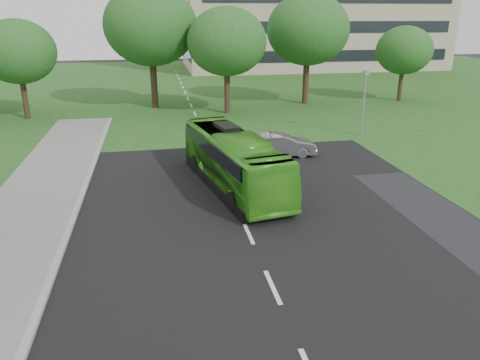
{
  "coord_description": "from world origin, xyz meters",
  "views": [
    {
      "loc": [
        -3.36,
        -14.59,
        8.3
      ],
      "look_at": [
        0.01,
        3.9,
        1.6
      ],
      "focal_mm": 35.0,
      "sensor_mm": 36.0,
      "label": 1
    }
  ],
  "objects_px": {
    "tree_park_c": "(227,42)",
    "tree_park_d": "(308,30)",
    "tree_park_b": "(150,26)",
    "tree_park_a": "(18,52)",
    "tree_park_e": "(404,50)",
    "sedan": "(280,145)",
    "camera_pole": "(364,94)",
    "bus": "(234,160)"
  },
  "relations": [
    {
      "from": "tree_park_c",
      "to": "sedan",
      "type": "height_order",
      "value": "tree_park_c"
    },
    {
      "from": "tree_park_b",
      "to": "tree_park_a",
      "type": "bearing_deg",
      "value": -164.83
    },
    {
      "from": "camera_pole",
      "to": "tree_park_d",
      "type": "bearing_deg",
      "value": 75.57
    },
    {
      "from": "tree_park_b",
      "to": "tree_park_e",
      "type": "distance_m",
      "value": 24.36
    },
    {
      "from": "tree_park_c",
      "to": "bus",
      "type": "distance_m",
      "value": 19.28
    },
    {
      "from": "tree_park_a",
      "to": "tree_park_d",
      "type": "height_order",
      "value": "tree_park_d"
    },
    {
      "from": "tree_park_a",
      "to": "tree_park_c",
      "type": "height_order",
      "value": "tree_park_c"
    },
    {
      "from": "tree_park_c",
      "to": "camera_pole",
      "type": "height_order",
      "value": "tree_park_c"
    },
    {
      "from": "tree_park_a",
      "to": "tree_park_d",
      "type": "distance_m",
      "value": 25.19
    },
    {
      "from": "tree_park_b",
      "to": "sedan",
      "type": "bearing_deg",
      "value": -67.02
    },
    {
      "from": "tree_park_e",
      "to": "tree_park_a",
      "type": "bearing_deg",
      "value": -176.3
    },
    {
      "from": "tree_park_e",
      "to": "sedan",
      "type": "relative_size",
      "value": 1.66
    },
    {
      "from": "bus",
      "to": "tree_park_c",
      "type": "bearing_deg",
      "value": 71.21
    },
    {
      "from": "tree_park_a",
      "to": "sedan",
      "type": "relative_size",
      "value": 1.82
    },
    {
      "from": "bus",
      "to": "camera_pole",
      "type": "distance_m",
      "value": 14.07
    },
    {
      "from": "tree_park_c",
      "to": "camera_pole",
      "type": "bearing_deg",
      "value": -49.49
    },
    {
      "from": "tree_park_a",
      "to": "sedan",
      "type": "distance_m",
      "value": 23.56
    },
    {
      "from": "tree_park_b",
      "to": "tree_park_c",
      "type": "relative_size",
      "value": 1.21
    },
    {
      "from": "tree_park_a",
      "to": "bus",
      "type": "distance_m",
      "value": 24.3
    },
    {
      "from": "tree_park_c",
      "to": "tree_park_d",
      "type": "relative_size",
      "value": 0.88
    },
    {
      "from": "tree_park_e",
      "to": "sedan",
      "type": "xyz_separation_m",
      "value": [
        -16.87,
        -16.75,
        -4.21
      ]
    },
    {
      "from": "tree_park_b",
      "to": "bus",
      "type": "height_order",
      "value": "tree_park_b"
    },
    {
      "from": "sedan",
      "to": "bus",
      "type": "bearing_deg",
      "value": 143.7
    },
    {
      "from": "tree_park_c",
      "to": "bus",
      "type": "relative_size",
      "value": 0.89
    },
    {
      "from": "tree_park_c",
      "to": "tree_park_d",
      "type": "xyz_separation_m",
      "value": [
        8.17,
        3.19,
        0.83
      ]
    },
    {
      "from": "bus",
      "to": "camera_pole",
      "type": "height_order",
      "value": "camera_pole"
    },
    {
      "from": "tree_park_a",
      "to": "tree_park_b",
      "type": "distance_m",
      "value": 11.14
    },
    {
      "from": "tree_park_c",
      "to": "sedan",
      "type": "relative_size",
      "value": 2.04
    },
    {
      "from": "tree_park_e",
      "to": "sedan",
      "type": "bearing_deg",
      "value": -135.2
    },
    {
      "from": "tree_park_b",
      "to": "tree_park_c",
      "type": "distance_m",
      "value": 7.3
    },
    {
      "from": "tree_park_c",
      "to": "camera_pole",
      "type": "distance_m",
      "value": 13.13
    },
    {
      "from": "bus",
      "to": "tree_park_a",
      "type": "bearing_deg",
      "value": 115.69
    },
    {
      "from": "tree_park_a",
      "to": "tree_park_d",
      "type": "xyz_separation_m",
      "value": [
        25.02,
        2.49,
        1.48
      ]
    },
    {
      "from": "tree_park_c",
      "to": "tree_park_e",
      "type": "relative_size",
      "value": 1.23
    },
    {
      "from": "tree_park_d",
      "to": "camera_pole",
      "type": "height_order",
      "value": "tree_park_d"
    },
    {
      "from": "tree_park_c",
      "to": "bus",
      "type": "xyz_separation_m",
      "value": [
        -2.56,
        -18.54,
        -4.67
      ]
    },
    {
      "from": "bus",
      "to": "sedan",
      "type": "xyz_separation_m",
      "value": [
        3.67,
        4.73,
        -0.68
      ]
    },
    {
      "from": "tree_park_c",
      "to": "sedan",
      "type": "xyz_separation_m",
      "value": [
        1.12,
        -13.8,
        -5.35
      ]
    },
    {
      "from": "camera_pole",
      "to": "tree_park_a",
      "type": "bearing_deg",
      "value": 142.6
    },
    {
      "from": "tree_park_c",
      "to": "tree_park_e",
      "type": "height_order",
      "value": "tree_park_c"
    },
    {
      "from": "tree_park_a",
      "to": "tree_park_c",
      "type": "relative_size",
      "value": 0.89
    },
    {
      "from": "tree_park_b",
      "to": "tree_park_e",
      "type": "relative_size",
      "value": 1.49
    }
  ]
}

